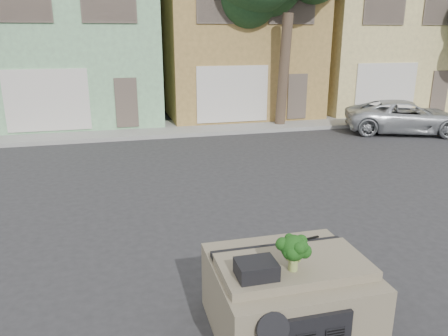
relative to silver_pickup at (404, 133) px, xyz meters
name	(u,v)px	position (x,y,z in m)	size (l,w,h in m)	color
ground_plane	(230,236)	(-9.56, -7.60, 0.00)	(120.00, 120.00, 0.00)	#303033
sidewalk	(165,129)	(-9.56, 2.90, 0.07)	(40.00, 3.00, 0.15)	gray
townhouse_mint	(76,38)	(-13.06, 6.90, 3.77)	(7.20, 8.20, 7.55)	#87BE8C
townhouse_tan	(232,37)	(-5.56, 6.90, 3.77)	(7.20, 8.20, 7.55)	#A28043
townhouse_beige	(363,37)	(1.94, 6.90, 3.77)	(7.20, 8.20, 7.55)	#D7C37B
silver_pickup	(404,133)	(0.00, 0.00, 0.00)	(2.21, 4.79, 1.33)	silver
tree_near	(286,26)	(-4.56, 2.20, 4.25)	(4.40, 4.00, 8.50)	#1B3B1D
car_dashboard	(288,294)	(-9.56, -10.60, 0.56)	(2.00, 1.80, 1.12)	#786E57
instrument_hump	(256,269)	(-10.14, -10.95, 1.22)	(0.48, 0.38, 0.20)	black
wiper_arm	(298,241)	(-9.28, -10.22, 1.13)	(0.70, 0.03, 0.02)	black
broccoli	(294,253)	(-9.66, -10.91, 1.36)	(0.39, 0.39, 0.47)	#133A0F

